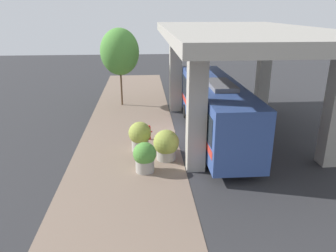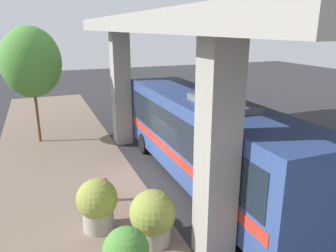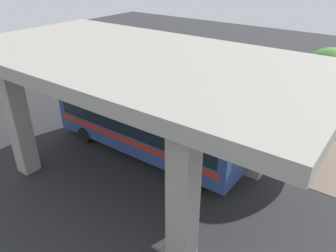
{
  "view_description": "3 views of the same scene",
  "coord_description": "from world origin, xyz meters",
  "px_view_note": "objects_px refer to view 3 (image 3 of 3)",
  "views": [
    {
      "loc": [
        -2.01,
        -20.0,
        7.66
      ],
      "look_at": [
        -0.58,
        -1.32,
        0.95
      ],
      "focal_mm": 35.0,
      "sensor_mm": 36.0,
      "label": 1
    },
    {
      "loc": [
        -3.58,
        -11.97,
        6.17
      ],
      "look_at": [
        1.22,
        0.11,
        2.26
      ],
      "focal_mm": 35.0,
      "sensor_mm": 36.0,
      "label": 2
    },
    {
      "loc": [
        15.09,
        10.05,
        10.57
      ],
      "look_at": [
        0.86,
        -0.41,
        1.39
      ],
      "focal_mm": 35.0,
      "sensor_mm": 36.0,
      "label": 3
    }
  ],
  "objects_px": {
    "fire_hydrant": "(183,121)",
    "planter_middle": "(168,107)",
    "planter_back": "(142,110)",
    "bus": "(144,122)",
    "planter_front": "(139,101)",
    "street_tree_near": "(326,82)"
  },
  "relations": [
    {
      "from": "planter_middle",
      "to": "planter_front",
      "type": "bearing_deg",
      "value": -84.61
    },
    {
      "from": "bus",
      "to": "planter_middle",
      "type": "xyz_separation_m",
      "value": [
        -4.6,
        -1.66,
        -1.14
      ]
    },
    {
      "from": "planter_front",
      "to": "bus",
      "type": "bearing_deg",
      "value": 44.19
    },
    {
      "from": "planter_front",
      "to": "street_tree_near",
      "type": "distance_m",
      "value": 12.9
    },
    {
      "from": "bus",
      "to": "planter_back",
      "type": "relative_size",
      "value": 7.24
    },
    {
      "from": "planter_back",
      "to": "street_tree_near",
      "type": "height_order",
      "value": "street_tree_near"
    },
    {
      "from": "planter_back",
      "to": "bus",
      "type": "bearing_deg",
      "value": 42.12
    },
    {
      "from": "street_tree_near",
      "to": "planter_front",
      "type": "bearing_deg",
      "value": -81.61
    },
    {
      "from": "bus",
      "to": "street_tree_near",
      "type": "distance_m",
      "value": 10.38
    },
    {
      "from": "planter_middle",
      "to": "street_tree_near",
      "type": "bearing_deg",
      "value": 99.18
    },
    {
      "from": "planter_front",
      "to": "fire_hydrant",
      "type": "bearing_deg",
      "value": 85.87
    },
    {
      "from": "planter_front",
      "to": "planter_middle",
      "type": "relative_size",
      "value": 0.9
    },
    {
      "from": "fire_hydrant",
      "to": "planter_front",
      "type": "bearing_deg",
      "value": -94.13
    },
    {
      "from": "fire_hydrant",
      "to": "planter_middle",
      "type": "xyz_separation_m",
      "value": [
        -0.55,
        -1.66,
        0.43
      ]
    },
    {
      "from": "planter_middle",
      "to": "street_tree_near",
      "type": "distance_m",
      "value": 10.41
    },
    {
      "from": "fire_hydrant",
      "to": "planter_front",
      "type": "relative_size",
      "value": 0.61
    },
    {
      "from": "street_tree_near",
      "to": "planter_back",
      "type": "bearing_deg",
      "value": -74.8
    },
    {
      "from": "bus",
      "to": "fire_hydrant",
      "type": "relative_size",
      "value": 12.72
    },
    {
      "from": "bus",
      "to": "planter_middle",
      "type": "height_order",
      "value": "bus"
    },
    {
      "from": "fire_hydrant",
      "to": "street_tree_near",
      "type": "distance_m",
      "value": 9.17
    },
    {
      "from": "planter_middle",
      "to": "planter_back",
      "type": "bearing_deg",
      "value": -41.41
    },
    {
      "from": "planter_middle",
      "to": "planter_back",
      "type": "relative_size",
      "value": 1.04
    }
  ]
}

